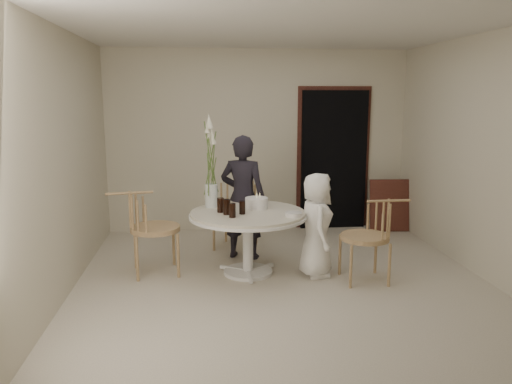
{
  "coord_description": "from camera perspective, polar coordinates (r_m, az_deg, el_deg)",
  "views": [
    {
      "loc": [
        -0.86,
        -5.21,
        2.01
      ],
      "look_at": [
        -0.25,
        0.3,
        0.95
      ],
      "focal_mm": 35.0,
      "sensor_mm": 36.0,
      "label": 1
    }
  ],
  "objects": [
    {
      "name": "plate_stack",
      "position": [
        5.41,
        4.33,
        -2.58
      ],
      "size": [
        0.24,
        0.24,
        0.05
      ],
      "primitive_type": "cylinder",
      "rotation": [
        0.0,
        0.0,
        -0.34
      ],
      "color": "silver",
      "rests_on": "table"
    },
    {
      "name": "chair_far",
      "position": [
        6.76,
        -2.01,
        -0.94
      ],
      "size": [
        0.68,
        0.7,
        0.97
      ],
      "rotation": [
        0.0,
        0.0,
        -0.41
      ],
      "color": "tan",
      "rests_on": "ground"
    },
    {
      "name": "picture_frame",
      "position": [
        7.8,
        14.99,
        -1.48
      ],
      "size": [
        0.6,
        0.22,
        0.78
      ],
      "primitive_type": "cube",
      "rotation": [
        -0.17,
        0.0,
        -0.07
      ],
      "color": "brown",
      "rests_on": "ground"
    },
    {
      "name": "cola_tumbler_d",
      "position": [
        5.51,
        -1.58,
        -1.78
      ],
      "size": [
        0.08,
        0.08,
        0.15
      ],
      "primitive_type": "cylinder",
      "rotation": [
        0.0,
        0.0,
        -0.11
      ],
      "color": "black",
      "rests_on": "table"
    },
    {
      "name": "flower_vase",
      "position": [
        5.8,
        -5.18,
        2.68
      ],
      "size": [
        0.15,
        0.15,
        1.1
      ],
      "rotation": [
        0.0,
        0.0,
        0.28
      ],
      "color": "silver",
      "rests_on": "table"
    },
    {
      "name": "room_shell",
      "position": [
        5.29,
        3.1,
        6.64
      ],
      "size": [
        4.5,
        4.5,
        4.5
      ],
      "color": "silver",
      "rests_on": "ground"
    },
    {
      "name": "cola_tumbler_b",
      "position": [
        5.35,
        -2.72,
        -2.12
      ],
      "size": [
        0.08,
        0.08,
        0.15
      ],
      "primitive_type": "cylinder",
      "rotation": [
        0.0,
        0.0,
        -0.09
      ],
      "color": "black",
      "rests_on": "table"
    },
    {
      "name": "birthday_cake",
      "position": [
        5.78,
        0.06,
        -1.28
      ],
      "size": [
        0.26,
        0.26,
        0.18
      ],
      "rotation": [
        0.0,
        0.0,
        0.43
      ],
      "color": "silver",
      "rests_on": "table"
    },
    {
      "name": "chair_right",
      "position": [
        5.62,
        13.61,
        -4.04
      ],
      "size": [
        0.56,
        0.53,
        0.92
      ],
      "rotation": [
        0.0,
        0.0,
        -1.57
      ],
      "color": "tan",
      "rests_on": "ground"
    },
    {
      "name": "door_trim",
      "position": [
        7.75,
        8.8,
        4.09
      ],
      "size": [
        1.12,
        0.03,
        2.22
      ],
      "primitive_type": "cube",
      "color": "brown",
      "rests_on": "ground"
    },
    {
      "name": "table",
      "position": [
        5.65,
        -0.93,
        -3.4
      ],
      "size": [
        1.33,
        1.33,
        0.73
      ],
      "color": "silver",
      "rests_on": "ground"
    },
    {
      "name": "boy",
      "position": [
        5.65,
        6.92,
        -3.77
      ],
      "size": [
        0.41,
        0.6,
        1.18
      ],
      "primitive_type": "imported",
      "rotation": [
        0.0,
        0.0,
        1.51
      ],
      "color": "white",
      "rests_on": "ground"
    },
    {
      "name": "cola_tumbler_a",
      "position": [
        5.6,
        -4.08,
        -1.51
      ],
      "size": [
        0.08,
        0.08,
        0.16
      ],
      "primitive_type": "cylinder",
      "rotation": [
        0.0,
        0.0,
        -0.07
      ],
      "color": "black",
      "rests_on": "table"
    },
    {
      "name": "ground",
      "position": [
        5.65,
        2.93,
        -9.99
      ],
      "size": [
        4.5,
        4.5,
        0.0
      ],
      "primitive_type": "plane",
      "color": "beige",
      "rests_on": "ground"
    },
    {
      "name": "girl",
      "position": [
        6.2,
        -1.51,
        -0.61
      ],
      "size": [
        0.65,
        0.53,
        1.55
      ],
      "primitive_type": "imported",
      "rotation": [
        0.0,
        0.0,
        2.82
      ],
      "color": "black",
      "rests_on": "ground"
    },
    {
      "name": "chair_left",
      "position": [
        5.78,
        -12.82,
        -3.18
      ],
      "size": [
        0.63,
        0.6,
        0.98
      ],
      "rotation": [
        0.0,
        0.0,
        1.74
      ],
      "color": "tan",
      "rests_on": "ground"
    },
    {
      "name": "doorway",
      "position": [
        7.72,
        8.86,
        3.61
      ],
      "size": [
        1.0,
        0.1,
        2.1
      ],
      "primitive_type": "cube",
      "color": "black",
      "rests_on": "ground"
    },
    {
      "name": "cola_tumbler_c",
      "position": [
        5.49,
        -3.37,
        -1.72
      ],
      "size": [
        0.08,
        0.08,
        0.17
      ],
      "primitive_type": "cylinder",
      "rotation": [
        0.0,
        0.0,
        -0.04
      ],
      "color": "black",
      "rests_on": "table"
    }
  ]
}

